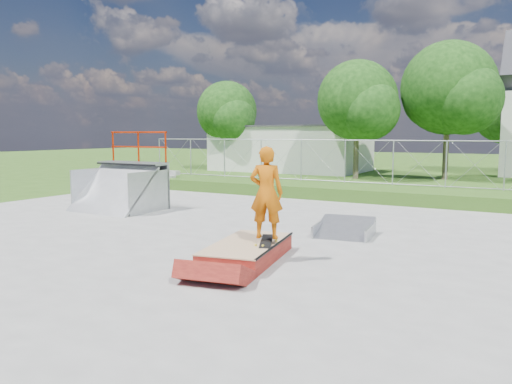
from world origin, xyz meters
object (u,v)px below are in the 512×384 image
quarter_pipe (116,172)px  grind_box (247,252)px  flat_bank_ramp (344,229)px  skater (266,196)px

quarter_pipe → grind_box: bearing=-26.0°
grind_box → flat_bank_ramp: size_ratio=1.89×
skater → grind_box: bearing=-3.1°
quarter_pipe → flat_bank_ramp: quarter_pipe is taller
quarter_pipe → skater: bearing=-24.3°
flat_bank_ramp → skater: bearing=-106.5°
flat_bank_ramp → skater: (-0.51, -3.12, 1.12)m
quarter_pipe → flat_bank_ramp: size_ratio=1.84×
quarter_pipe → skater: (7.44, -3.41, 0.02)m
quarter_pipe → flat_bank_ramp: (7.95, -0.30, -1.10)m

